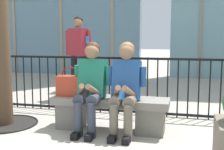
{
  "coord_description": "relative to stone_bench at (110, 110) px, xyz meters",
  "views": [
    {
      "loc": [
        0.98,
        -3.73,
        1.25
      ],
      "look_at": [
        0.0,
        0.1,
        0.75
      ],
      "focal_mm": 46.06,
      "sensor_mm": 36.0,
      "label": 1
    }
  ],
  "objects": [
    {
      "name": "seated_person_with_phone",
      "position": [
        -0.24,
        -0.13,
        0.38
      ],
      "size": [
        0.52,
        0.66,
        1.21
      ],
      "color": "#383D4C",
      "rests_on": "ground"
    },
    {
      "name": "bystander_at_railing",
      "position": [
        -1.19,
        1.9,
        0.73
      ],
      "size": [
        0.55,
        0.34,
        1.71
      ],
      "color": "black",
      "rests_on": "ground"
    },
    {
      "name": "ground_plane",
      "position": [
        0.0,
        0.0,
        -0.27
      ],
      "size": [
        60.0,
        60.0,
        0.0
      ],
      "primitive_type": "plane",
      "color": "#A8A091"
    },
    {
      "name": "stone_bench",
      "position": [
        0.0,
        0.0,
        0.0
      ],
      "size": [
        1.6,
        0.44,
        0.45
      ],
      "color": "gray",
      "rests_on": "ground"
    },
    {
      "name": "plaza_railing",
      "position": [
        0.0,
        0.85,
        0.21
      ],
      "size": [
        9.77,
        0.04,
        0.95
      ],
      "color": "black",
      "rests_on": "ground"
    },
    {
      "name": "seated_person_companion",
      "position": [
        0.24,
        -0.13,
        0.38
      ],
      "size": [
        0.52,
        0.66,
        1.21
      ],
      "color": "#6B6051",
      "rests_on": "ground"
    },
    {
      "name": "handbag_on_bench",
      "position": [
        -0.58,
        -0.01,
        0.33
      ],
      "size": [
        0.36,
        0.2,
        0.41
      ],
      "color": "#B23823",
      "rests_on": "stone_bench"
    }
  ]
}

